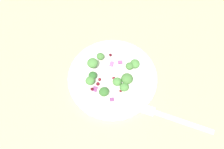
{
  "coord_description": "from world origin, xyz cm",
  "views": [
    {
      "loc": [
        13.67,
        26.07,
        63.16
      ],
      "look_at": [
        0.15,
        -2.69,
        2.7
      ],
      "focal_mm": 42.29,
      "sensor_mm": 36.0,
      "label": 1
    }
  ],
  "objects": [
    {
      "name": "cranberry_1",
      "position": [
        3.42,
        -7.8,
        1.73
      ],
      "size": [
        0.83,
        0.83,
        0.83
      ],
      "primitive_type": "sphere",
      "color": "#4C0A14",
      "rests_on": "plate"
    },
    {
      "name": "dressing_pool",
      "position": [
        0.15,
        -2.69,
        1.3
      ],
      "size": [
        13.69,
        13.69,
        0.2
      ],
      "primitive_type": "cylinder",
      "color": "white",
      "rests_on": "plate"
    },
    {
      "name": "broccoli_floret_2",
      "position": [
        0.68,
        -8.94,
        2.81
      ],
      "size": [
        2.08,
        2.08,
        2.1
      ],
      "color": "#9EC684",
      "rests_on": "plate"
    },
    {
      "name": "broccoli_floret_4",
      "position": [
        -0.31,
        0.34,
        3.23
      ],
      "size": [
        2.33,
        2.33,
        2.36
      ],
      "color": "#9EC684",
      "rests_on": "plate"
    },
    {
      "name": "cranberry_3",
      "position": [
        0.21,
        2.14,
        1.96
      ],
      "size": [
        0.71,
        0.71,
        0.71
      ],
      "primitive_type": "sphere",
      "color": "maroon",
      "rests_on": "plate"
    },
    {
      "name": "broccoli_floret_3",
      "position": [
        4.84,
        -4.47,
        2.83
      ],
      "size": [
        2.18,
        2.18,
        2.21
      ],
      "color": "#9EC684",
      "rests_on": "plate"
    },
    {
      "name": "broccoli_floret_0",
      "position": [
        4.1,
        0.96,
        2.85
      ],
      "size": [
        2.5,
        2.5,
        2.53
      ],
      "color": "#9EC684",
      "rests_on": "plate"
    },
    {
      "name": "onion_bit_3",
      "position": [
        -3.62,
        -5.61,
        1.64
      ],
      "size": [
        1.54,
        1.39,
        0.53
      ],
      "primitive_type": "cube",
      "rotation": [
        0.0,
        0.0,
        2.75
      ],
      "color": "#934C84",
      "rests_on": "plate"
    },
    {
      "name": "cranberry_2",
      "position": [
        6.41,
        -1.38,
        1.97
      ],
      "size": [
        0.84,
        0.84,
        0.84
      ],
      "primitive_type": "sphere",
      "color": "#4C0A14",
      "rests_on": "plate"
    },
    {
      "name": "cranberry_4",
      "position": [
        4.4,
        -2.2,
        1.75
      ],
      "size": [
        0.95,
        0.95,
        0.95
      ],
      "primitive_type": "sphere",
      "color": "maroon",
      "rests_on": "plate"
    },
    {
      "name": "cranberry_6",
      "position": [
        -2.23,
        -8.78,
        1.82
      ],
      "size": [
        0.84,
        0.84,
        0.84
      ],
      "primitive_type": "sphere",
      "color": "#4C0A14",
      "rests_on": "plate"
    },
    {
      "name": "onion_bit_2",
      "position": [
        2.99,
        3.22,
        1.62
      ],
      "size": [
        1.36,
        1.24,
        0.42
      ],
      "primitive_type": "cube",
      "rotation": [
        0.0,
        0.0,
        1.2
      ],
      "color": "#843D75",
      "rests_on": "plate"
    },
    {
      "name": "cranberry_5",
      "position": [
        -0.27,
        -2.0,
        1.73
      ],
      "size": [
        0.82,
        0.82,
        0.82
      ],
      "primitive_type": "sphere",
      "color": "maroon",
      "rests_on": "plate"
    },
    {
      "name": "broccoli_floret_9",
      "position": [
        -2.52,
        0.54,
        3.73
      ],
      "size": [
        2.98,
        2.98,
        3.02
      ],
      "color": "#ADD18E",
      "rests_on": "plate"
    },
    {
      "name": "broccoli_floret_6",
      "position": [
        6.03,
        -3.39,
        2.79
      ],
      "size": [
        2.4,
        2.4,
        2.43
      ],
      "color": "#9EC684",
      "rests_on": "plate"
    },
    {
      "name": "fork",
      "position": [
        -8.64,
        13.47,
        0.25
      ],
      "size": [
        14.34,
        14.51,
        0.5
      ],
      "color": "silver",
      "rests_on": "ground_plane"
    },
    {
      "name": "broccoli_floret_8",
      "position": [
        -4.94,
        -2.78,
        3.12
      ],
      "size": [
        2.09,
        2.09,
        2.11
      ],
      "color": "#ADD18E",
      "rests_on": "plate"
    },
    {
      "name": "onion_bit_1",
      "position": [
        -1.34,
        -6.08,
        1.76
      ],
      "size": [
        1.61,
        1.67,
        0.57
      ],
      "primitive_type": "cube",
      "rotation": [
        0.0,
        0.0,
        2.46
      ],
      "color": "#A35B93",
      "rests_on": "plate"
    },
    {
      "name": "broccoli_floret_5",
      "position": [
        3.53,
        -7.41,
        3.67
      ],
      "size": [
        2.88,
        2.88,
        2.91
      ],
      "color": "#8EB77A",
      "rests_on": "plate"
    },
    {
      "name": "onion_bit_0",
      "position": [
        5.66,
        -1.25,
        1.59
      ],
      "size": [
        1.75,
        1.77,
        0.47
      ],
      "primitive_type": "cube",
      "rotation": [
        0.0,
        0.0,
        2.44
      ],
      "color": "#843D75",
      "rests_on": "plate"
    },
    {
      "name": "broccoli_floret_7",
      "position": [
        -6.66,
        -2.94,
        2.8
      ],
      "size": [
        2.61,
        2.61,
        2.64
      ],
      "color": "#8EB77A",
      "rests_on": "plate"
    },
    {
      "name": "ground_plane",
      "position": [
        0.0,
        0.0,
        -1.0
      ],
      "size": [
        180.0,
        180.0,
        2.0
      ],
      "primitive_type": "cube",
      "color": "tan"
    },
    {
      "name": "broccoli_floret_1",
      "position": [
        -0.99,
        2.1,
        3.11
      ],
      "size": [
        2.31,
        2.31,
        2.34
      ],
      "color": "#8EB77A",
      "rests_on": "plate"
    },
    {
      "name": "plate",
      "position": [
        0.15,
        -2.69,
        0.86
      ],
      "size": [
        23.61,
        23.61,
        1.7
      ],
      "color": "white",
      "rests_on": "ground_plane"
    },
    {
      "name": "cranberry_0",
      "position": [
        3.48,
        -3.22,
        1.68
      ],
      "size": [
        0.85,
        0.85,
        0.85
      ],
      "primitive_type": "sphere",
      "color": "maroon",
      "rests_on": "plate"
    }
  ]
}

